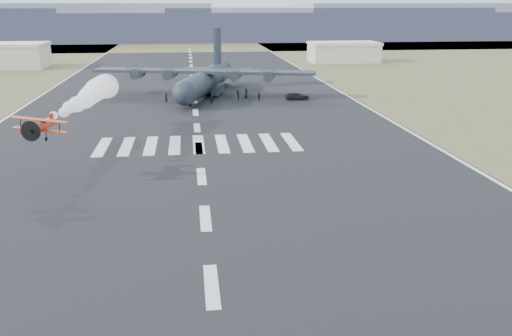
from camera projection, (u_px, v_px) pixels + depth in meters
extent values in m
cube|color=brown|center=(189.00, 44.00, 244.11)|extent=(500.00, 80.00, 0.00)
cube|color=slate|center=(47.00, 22.00, 262.95)|extent=(150.00, 50.00, 17.00)
cube|color=slate|center=(188.00, 26.00, 270.90)|extent=(150.00, 50.00, 13.00)
cube|color=slate|center=(322.00, 23.00, 278.00)|extent=(150.00, 50.00, 15.00)
cube|color=slate|center=(449.00, 21.00, 285.11)|extent=(150.00, 50.00, 17.00)
cube|color=#B2AF9F|center=(1.00, 57.00, 156.33)|extent=(24.00, 14.00, 6.00)
cube|color=#B2AF9F|center=(344.00, 53.00, 172.35)|extent=(20.00, 12.00, 5.20)
cube|color=beige|center=(344.00, 43.00, 171.53)|extent=(20.50, 12.50, 0.80)
cylinder|color=red|center=(42.00, 126.00, 55.97)|extent=(1.26, 4.53, 0.80)
sphere|color=black|center=(42.00, 123.00, 56.05)|extent=(0.63, 0.63, 0.63)
cylinder|color=black|center=(34.00, 131.00, 53.91)|extent=(0.94, 0.63, 0.89)
cylinder|color=black|center=(33.00, 131.00, 53.61)|extent=(1.96, 0.23, 1.97)
cube|color=red|center=(41.00, 130.00, 55.71)|extent=(5.41, 1.44, 0.57)
cube|color=red|center=(39.00, 120.00, 55.16)|extent=(5.59, 1.46, 0.59)
cube|color=red|center=(49.00, 118.00, 57.82)|extent=(0.17, 0.81, 0.89)
cube|color=red|center=(49.00, 122.00, 57.94)|extent=(1.84, 0.81, 0.07)
cylinder|color=black|center=(33.00, 138.00, 55.57)|extent=(0.15, 0.40, 0.39)
cylinder|color=black|center=(48.00, 138.00, 55.59)|extent=(0.15, 0.40, 0.39)
sphere|color=white|center=(50.00, 121.00, 58.11)|extent=(0.63, 0.63, 0.63)
sphere|color=white|center=(56.00, 117.00, 60.17)|extent=(0.89, 0.89, 0.89)
sphere|color=white|center=(63.00, 113.00, 62.22)|extent=(1.15, 1.15, 1.15)
sphere|color=white|center=(69.00, 109.00, 64.27)|extent=(1.41, 1.41, 1.41)
sphere|color=white|center=(74.00, 106.00, 66.32)|extent=(1.67, 1.67, 1.67)
sphere|color=white|center=(79.00, 102.00, 68.38)|extent=(1.93, 1.93, 1.93)
sphere|color=white|center=(84.00, 99.00, 70.43)|extent=(2.19, 2.19, 2.19)
sphere|color=white|center=(89.00, 96.00, 72.48)|extent=(2.45, 2.45, 2.45)
sphere|color=white|center=(93.00, 94.00, 74.53)|extent=(2.71, 2.71, 2.71)
sphere|color=white|center=(97.00, 91.00, 76.59)|extent=(2.97, 2.97, 2.97)
sphere|color=white|center=(101.00, 88.00, 78.64)|extent=(3.23, 3.23, 3.23)
sphere|color=white|center=(105.00, 86.00, 80.69)|extent=(3.49, 3.49, 3.49)
cylinder|color=#202630|center=(205.00, 81.00, 109.57)|extent=(11.66, 29.86, 4.25)
sphere|color=#202630|center=(185.00, 93.00, 95.42)|extent=(4.25, 4.25, 4.25)
cone|color=#202630|center=(220.00, 72.00, 123.71)|extent=(5.73, 7.25, 4.25)
cube|color=#202630|center=(203.00, 71.00, 107.99)|extent=(42.24, 15.11, 0.53)
cylinder|color=#202630|center=(138.00, 73.00, 109.32)|extent=(2.88, 4.39, 1.91)
cylinder|color=#3F3F44|center=(134.00, 75.00, 107.30)|extent=(3.51, 0.97, 3.61)
cylinder|color=#202630|center=(170.00, 74.00, 108.48)|extent=(2.88, 4.39, 1.91)
cylinder|color=#3F3F44|center=(167.00, 75.00, 106.46)|extent=(3.51, 0.97, 3.61)
cylinder|color=#202630|center=(236.00, 75.00, 106.79)|extent=(2.88, 4.39, 1.91)
cylinder|color=#3F3F44|center=(234.00, 77.00, 104.77)|extent=(3.51, 0.97, 3.61)
cylinder|color=#202630|center=(270.00, 76.00, 105.95)|extent=(2.88, 4.39, 1.91)
cylinder|color=#3F3F44|center=(268.00, 77.00, 103.93)|extent=(3.51, 0.97, 3.61)
cube|color=#202630|center=(218.00, 48.00, 120.21)|extent=(1.83, 4.79, 8.50)
cube|color=#202630|center=(218.00, 69.00, 121.96)|extent=(15.20, 6.86, 0.37)
cube|color=#202630|center=(194.00, 89.00, 111.33)|extent=(2.85, 6.49, 1.70)
cylinder|color=black|center=(194.00, 92.00, 111.49)|extent=(0.81, 1.27, 1.17)
cube|color=#202630|center=(218.00, 89.00, 110.71)|extent=(2.85, 6.49, 1.70)
cylinder|color=black|center=(218.00, 92.00, 110.88)|extent=(0.81, 1.27, 1.17)
cylinder|color=black|center=(190.00, 103.00, 99.09)|extent=(0.65, 1.03, 0.96)
imported|color=black|center=(297.00, 96.00, 105.66)|extent=(4.58, 2.12, 1.27)
imported|color=black|center=(166.00, 98.00, 102.08)|extent=(0.73, 0.79, 1.75)
imported|color=black|center=(238.00, 95.00, 106.22)|extent=(0.72, 0.91, 1.65)
imported|color=black|center=(204.00, 95.00, 105.82)|extent=(0.99, 1.14, 1.62)
imported|color=black|center=(259.00, 97.00, 103.87)|extent=(0.94, 1.09, 1.66)
imported|color=black|center=(246.00, 93.00, 107.44)|extent=(0.92, 1.05, 1.83)
imported|color=black|center=(212.00, 100.00, 100.84)|extent=(1.52, 0.72, 1.57)
imported|color=black|center=(198.00, 93.00, 107.58)|extent=(0.81, 0.73, 1.89)
imported|color=black|center=(205.00, 93.00, 106.92)|extent=(0.67, 0.97, 1.88)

